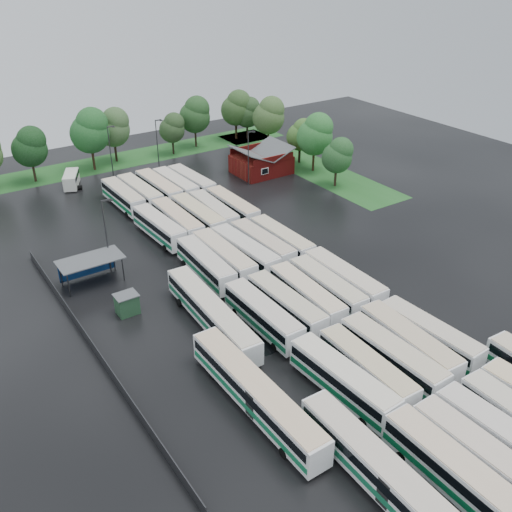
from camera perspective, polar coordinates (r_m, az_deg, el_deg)
ground at (r=68.06m, az=4.28°, el=-6.37°), size 160.00×160.00×0.00m
brick_building at (r=110.75m, az=0.54°, el=9.22°), size 10.07×8.60×5.39m
wash_shed at (r=76.66m, az=-16.31°, el=-0.56°), size 8.20×4.20×3.58m
utility_hut at (r=69.99m, az=-12.78°, el=-4.69°), size 2.70×2.20×2.62m
grass_strip_north at (r=120.66m, az=-14.34°, el=9.07°), size 80.00×10.00×0.01m
grass_strip_east at (r=117.03m, az=4.62°, el=9.26°), size 10.00×50.00×0.01m
west_fence at (r=65.35m, az=-16.02°, el=-8.64°), size 0.10×50.00×1.20m
bus_r0c0 at (r=51.42m, az=19.11°, el=-19.64°), size 2.80×12.98×3.61m
bus_r0c1 at (r=53.18m, az=21.60°, el=-18.24°), size 2.91×12.81×3.56m
bus_r0c2 at (r=55.29m, az=23.53°, el=-16.56°), size 3.13×12.79×3.54m
bus_r1c0 at (r=57.14m, az=8.68°, el=-12.20°), size 3.31×12.91×3.56m
bus_r1c1 at (r=58.98m, az=11.01°, el=-11.02°), size 2.99×12.36×3.42m
bus_r1c2 at (r=60.89m, az=13.45°, el=-9.76°), size 2.86×12.89×3.58m
bus_r1c3 at (r=63.09m, az=15.00°, el=-8.44°), size 3.37×13.02×3.59m
bus_r1c4 at (r=65.08m, az=16.94°, el=-7.55°), size 3.22×12.52×3.45m
bus_r2c0 at (r=65.31m, az=0.70°, el=-5.91°), size 2.71×12.57×3.50m
bus_r2c1 at (r=67.06m, az=3.01°, el=-4.93°), size 2.77×12.51×3.48m
bus_r2c2 at (r=68.91m, az=5.08°, el=-3.99°), size 3.21×12.62×3.48m
bus_r2c3 at (r=70.77m, az=7.10°, el=-3.15°), size 3.02×12.55×3.47m
bus_r2c4 at (r=72.53m, az=8.76°, el=-2.34°), size 2.86×13.00×3.61m
bus_r3c0 at (r=75.42m, az=-5.05°, el=-0.84°), size 3.17×12.61×3.48m
bus_r3c1 at (r=76.79m, az=-3.25°, el=-0.14°), size 2.88×12.96×3.60m
bus_r3c2 at (r=78.09m, az=-1.15°, el=0.44°), size 3.28×13.04×3.60m
bus_r3c3 at (r=79.99m, az=0.62°, el=1.13°), size 2.94×12.60×3.49m
bus_r3c4 at (r=81.43m, az=2.56°, el=1.61°), size 2.73×12.36×3.43m
bus_r4c0 at (r=86.25m, az=-9.65°, el=2.86°), size 3.11×12.53×3.46m
bus_r4c1 at (r=87.52m, az=-7.87°, el=3.46°), size 2.90×12.94×3.59m
bus_r4c2 at (r=88.83m, az=-5.85°, el=3.98°), size 2.79×12.87×3.58m
bus_r4c3 at (r=90.37m, az=-4.29°, el=4.45°), size 3.11×12.45×3.44m
bus_r4c4 at (r=91.76m, az=-2.38°, el=4.91°), size 2.68×12.42×3.45m
bus_r5c0 at (r=98.10m, az=-13.13°, el=5.79°), size 2.86×12.45×3.45m
bus_r5c1 at (r=99.00m, az=-11.51°, el=6.21°), size 3.04×12.73×3.52m
bus_r5c2 at (r=100.26m, az=-9.69°, el=6.70°), size 3.00×12.91×3.58m
bus_r5c3 at (r=101.35m, az=-8.06°, el=7.03°), size 2.97×12.44×3.44m
bus_r5c4 at (r=102.35m, az=-6.48°, el=7.36°), size 3.22×12.51×3.45m
artic_bus_west_a at (r=49.60m, az=12.92°, el=-20.82°), size 3.03×19.00×3.52m
artic_bus_west_b at (r=65.75m, az=-4.46°, el=-5.75°), size 3.48×18.72×3.45m
artic_bus_west_c at (r=55.10m, az=-0.02°, el=-13.61°), size 2.83×19.26×3.57m
minibus at (r=109.49m, az=-17.99°, el=7.32°), size 4.53×6.44×2.65m
tree_north_1 at (r=112.61m, az=-21.65°, el=10.16°), size 6.35×6.35×10.52m
tree_north_2 at (r=114.94m, az=-16.22°, el=11.99°), size 7.40×7.40×12.26m
tree_north_3 at (r=118.88m, az=-14.04°, el=12.42°), size 6.65×6.65×11.02m
tree_north_4 at (r=121.55m, az=-8.34°, el=12.60°), size 5.28×5.28×8.75m
tree_north_5 at (r=125.31m, az=-6.08°, el=13.91°), size 6.63×6.63×10.98m
tree_north_6 at (r=130.10m, az=-1.93°, el=14.62°), size 6.64×6.64×10.99m
tree_east_0 at (r=104.22m, az=8.23°, el=9.96°), size 5.49×5.49×9.09m
tree_east_1 at (r=110.84m, az=6.01°, el=12.05°), size 6.87×6.87×11.38m
tree_east_2 at (r=115.50m, az=4.56°, el=12.03°), size 5.48×5.45×9.02m
tree_east_3 at (r=123.58m, az=1.36°, el=13.91°), size 6.75×6.75×11.18m
tree_east_4 at (r=130.28m, az=-0.80°, el=14.20°), size 5.71×5.71×9.45m
lamp_post_ne at (r=103.76m, az=-0.71°, el=10.13°), size 1.53×0.30×9.94m
lamp_post_nw at (r=77.28m, az=-14.72°, el=2.46°), size 1.59×0.31×10.34m
lamp_post_back_w at (r=110.00m, az=-14.33°, el=10.35°), size 1.53×0.30×9.96m
lamp_post_back_e at (r=112.93m, az=-9.81°, el=11.25°), size 1.51×0.29×9.80m
puddle_0 at (r=55.28m, az=17.42°, el=-18.03°), size 5.59×5.59×0.01m
puddle_1 at (r=62.15m, az=24.17°, el=-13.33°), size 3.59×3.59×0.01m
puddle_2 at (r=64.54m, az=0.17°, el=-8.50°), size 5.59×5.59×0.01m
puddle_3 at (r=68.16m, az=8.80°, el=-6.61°), size 4.30×4.30×0.01m
puddle_4 at (r=66.10m, az=21.41°, el=-9.86°), size 2.66×2.66×0.01m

